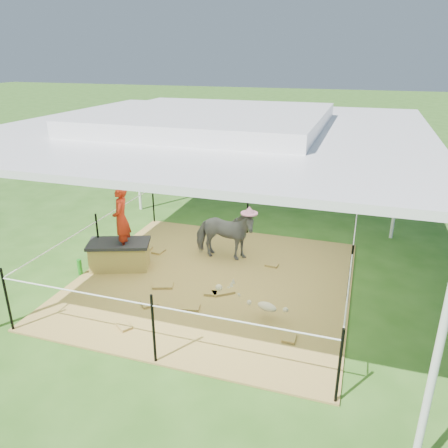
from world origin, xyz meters
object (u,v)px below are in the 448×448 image
(green_bottle, at_px, (80,267))
(distant_person, at_px, (354,163))
(straw_bale, at_px, (120,256))
(woman, at_px, (121,214))
(picnic_table_near, at_px, (344,166))
(foal, at_px, (267,305))
(pony, at_px, (224,235))
(trash_barrel, at_px, (437,180))

(green_bottle, distance_m, distant_person, 8.95)
(straw_bale, bearing_deg, distant_person, 62.91)
(woman, height_order, green_bottle, woman)
(picnic_table_near, relative_size, distant_person, 1.37)
(green_bottle, height_order, distant_person, distant_person)
(green_bottle, bearing_deg, foal, -6.12)
(pony, bearing_deg, straw_bale, 115.78)
(woman, xyz_separation_m, foal, (2.83, -0.82, -0.82))
(woman, xyz_separation_m, trash_barrel, (5.97, 6.78, -0.67))
(straw_bale, xyz_separation_m, green_bottle, (-0.55, -0.45, -0.08))
(foal, bearing_deg, straw_bale, -177.30)
(straw_bale, height_order, woman, woman)
(green_bottle, xyz_separation_m, foal, (3.48, -0.37, 0.10))
(green_bottle, relative_size, picnic_table_near, 0.18)
(distant_person, bearing_deg, foal, 72.87)
(woman, distance_m, pony, 1.94)
(straw_bale, xyz_separation_m, trash_barrel, (6.07, 6.78, 0.16))
(straw_bale, relative_size, trash_barrel, 1.21)
(green_bottle, distance_m, foal, 3.50)
(picnic_table_near, bearing_deg, distant_person, -78.94)
(distant_person, bearing_deg, woman, 52.30)
(foal, relative_size, picnic_table_near, 0.56)
(woman, xyz_separation_m, distant_person, (3.67, 7.38, -0.52))
(straw_bale, bearing_deg, foal, -15.70)
(pony, bearing_deg, picnic_table_near, -17.26)
(pony, bearing_deg, woman, 117.27)
(pony, xyz_separation_m, foal, (1.23, -1.76, -0.26))
(trash_barrel, bearing_deg, foal, -112.44)
(pony, distance_m, trash_barrel, 7.29)
(foal, xyz_separation_m, picnic_table_near, (0.55, 8.80, 0.05))
(green_bottle, height_order, pony, pony)
(foal, bearing_deg, green_bottle, -167.72)
(straw_bale, distance_m, woman, 0.84)
(green_bottle, bearing_deg, distant_person, 61.08)
(straw_bale, xyz_separation_m, pony, (1.70, 0.94, 0.27))
(woman, bearing_deg, trash_barrel, 118.51)
(foal, height_order, distant_person, distant_person)
(straw_bale, height_order, distant_person, distant_person)
(green_bottle, relative_size, distant_person, 0.25)
(woman, xyz_separation_m, pony, (1.60, 0.94, -0.57))
(woman, relative_size, pony, 1.04)
(pony, distance_m, picnic_table_near, 7.26)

